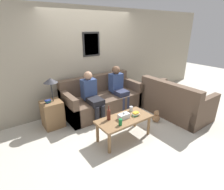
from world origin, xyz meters
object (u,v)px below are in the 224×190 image
object	(u,v)px
couch_main	(102,99)
couch_side	(175,103)
person_right	(118,86)
teddy_bear	(156,117)
person_left	(92,94)
drinking_glass	(131,109)
wine_bottle	(109,115)
coffee_table	(124,121)

from	to	relation	value
couch_main	couch_side	distance (m)	1.88
couch_main	person_right	bearing A→B (deg)	-23.76
couch_main	teddy_bear	xyz separation A→B (m)	(0.72, -1.26, -0.19)
person_left	teddy_bear	world-z (taller)	person_left
couch_side	drinking_glass	bearing A→B (deg)	85.25
couch_main	teddy_bear	distance (m)	1.47
couch_main	drinking_glass	size ratio (longest dim) A/B	20.35
wine_bottle	person_right	size ratio (longest dim) A/B	0.25
couch_side	teddy_bear	size ratio (longest dim) A/B	5.59
drinking_glass	wine_bottle	bearing A→B (deg)	-177.14
drinking_glass	person_right	distance (m)	1.07
couch_side	person_left	size ratio (longest dim) A/B	1.40
couch_side	teddy_bear	world-z (taller)	couch_side
wine_bottle	person_left	distance (m)	0.98
teddy_bear	person_left	bearing A→B (deg)	137.72
couch_side	teddy_bear	xyz separation A→B (m)	(-0.66, 0.01, -0.19)
couch_side	person_right	world-z (taller)	person_right
coffee_table	person_right	world-z (taller)	person_right
person_left	couch_main	bearing A→B (deg)	28.65
coffee_table	drinking_glass	size ratio (longest dim) A/B	11.13
couch_main	couch_side	bearing A→B (deg)	-42.79
wine_bottle	person_right	bearing A→B (deg)	45.01
wine_bottle	person_left	size ratio (longest dim) A/B	0.25
couch_main	coffee_table	size ratio (longest dim) A/B	1.83
teddy_bear	coffee_table	bearing A→B (deg)	-176.83
couch_main	wine_bottle	world-z (taller)	couch_main
couch_side	wine_bottle	world-z (taller)	couch_side
wine_bottle	person_right	xyz separation A→B (m)	(1.01, 1.01, 0.09)
couch_side	person_right	bearing A→B (deg)	41.46
couch_side	person_left	xyz separation A→B (m)	(-1.80, 1.05, 0.31)
drinking_glass	couch_side	bearing A→B (deg)	-4.75
drinking_glass	teddy_bear	xyz separation A→B (m)	(0.72, -0.10, -0.38)
person_right	coffee_table	bearing A→B (deg)	-122.65
wine_bottle	drinking_glass	distance (m)	0.60
drinking_glass	person_left	bearing A→B (deg)	114.16
coffee_table	wine_bottle	distance (m)	0.35
couch_main	drinking_glass	xyz separation A→B (m)	(-0.00, -1.16, 0.19)
coffee_table	wine_bottle	world-z (taller)	wine_bottle
coffee_table	person_left	distance (m)	1.12
wine_bottle	drinking_glass	world-z (taller)	wine_bottle
coffee_table	drinking_glass	bearing A→B (deg)	26.75
coffee_table	person_right	size ratio (longest dim) A/B	0.95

